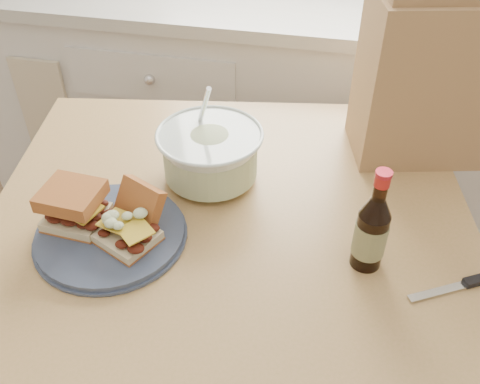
% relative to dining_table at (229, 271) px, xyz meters
% --- Properties ---
extents(cabinet_run, '(2.50, 0.64, 0.94)m').
position_rel_dining_table_xyz_m(cabinet_run, '(0.08, 1.00, -0.23)').
color(cabinet_run, silver).
rests_on(cabinet_run, ground).
extents(dining_table, '(1.14, 1.14, 0.82)m').
position_rel_dining_table_xyz_m(dining_table, '(0.00, 0.00, 0.00)').
color(dining_table, tan).
rests_on(dining_table, ground).
extents(plate, '(0.29, 0.29, 0.02)m').
position_rel_dining_table_xyz_m(plate, '(-0.22, -0.07, 0.13)').
color(plate, '#3B465F').
rests_on(plate, dining_table).
extents(sandwich_left, '(0.12, 0.11, 0.08)m').
position_rel_dining_table_xyz_m(sandwich_left, '(-0.29, -0.06, 0.18)').
color(sandwich_left, beige).
rests_on(sandwich_left, plate).
extents(sandwich_right, '(0.13, 0.17, 0.09)m').
position_rel_dining_table_xyz_m(sandwich_right, '(-0.17, -0.07, 0.17)').
color(sandwich_right, beige).
rests_on(sandwich_right, plate).
extents(coleslaw_bowl, '(0.23, 0.23, 0.23)m').
position_rel_dining_table_xyz_m(coleslaw_bowl, '(-0.07, 0.15, 0.18)').
color(coleslaw_bowl, white).
rests_on(coleslaw_bowl, dining_table).
extents(beer_bottle, '(0.06, 0.06, 0.21)m').
position_rel_dining_table_xyz_m(beer_bottle, '(0.27, -0.03, 0.20)').
color(beer_bottle, black).
rests_on(beer_bottle, dining_table).
extents(knife, '(0.17, 0.10, 0.01)m').
position_rel_dining_table_xyz_m(knife, '(0.45, -0.05, 0.13)').
color(knife, silver).
rests_on(knife, dining_table).
extents(paper_bag, '(0.32, 0.24, 0.37)m').
position_rel_dining_table_xyz_m(paper_bag, '(0.36, 0.36, 0.30)').
color(paper_bag, tan).
rests_on(paper_bag, dining_table).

